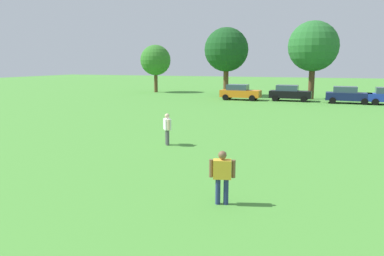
{
  "coord_description": "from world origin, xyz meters",
  "views": [
    {
      "loc": [
        5.09,
        0.46,
        4.06
      ],
      "look_at": [
        1.89,
        8.96,
        2.51
      ],
      "focal_mm": 36.06,
      "sensor_mm": 36.0,
      "label": 1
    }
  ],
  "objects": [
    {
      "name": "tree_far_right",
      "position": [
        2.32,
        45.57,
        5.79
      ],
      "size": [
        5.5,
        5.5,
        8.57
      ],
      "color": "brown",
      "rests_on": "ground"
    },
    {
      "name": "parked_car_black_1",
      "position": [
        0.35,
        42.47,
        0.86
      ],
      "size": [
        4.3,
        2.02,
        1.68
      ],
      "color": "black",
      "rests_on": "ground"
    },
    {
      "name": "adult_bystander",
      "position": [
        2.14,
        10.73,
        0.94
      ],
      "size": [
        0.73,
        0.42,
        1.58
      ],
      "rotation": [
        0.0,
        0.0,
        0.27
      ],
      "color": "navy",
      "rests_on": "ground"
    },
    {
      "name": "tree_far_left",
      "position": [
        -18.41,
        48.65,
        4.34
      ],
      "size": [
        4.13,
        4.13,
        6.43
      ],
      "color": "brown",
      "rests_on": "ground"
    },
    {
      "name": "tree_center",
      "position": [
        -7.7,
        46.06,
        5.55
      ],
      "size": [
        5.28,
        5.28,
        8.22
      ],
      "color": "brown",
      "rests_on": "ground"
    },
    {
      "name": "bystander_near_trees",
      "position": [
        -2.68,
        17.59,
        0.94
      ],
      "size": [
        0.54,
        0.62,
        1.58
      ],
      "rotation": [
        0.0,
        0.0,
        5.37
      ],
      "color": "#4C4C51",
      "rests_on": "ground"
    },
    {
      "name": "ground_plane",
      "position": [
        0.0,
        30.0,
        0.0
      ],
      "size": [
        160.0,
        160.0,
        0.0
      ],
      "primitive_type": "plane",
      "color": "#4C9338"
    },
    {
      "name": "parked_car_orange_0",
      "position": [
        -4.88,
        41.71,
        0.86
      ],
      "size": [
        4.3,
        2.02,
        1.68
      ],
      "color": "orange",
      "rests_on": "ground"
    },
    {
      "name": "parked_car_navy_2",
      "position": [
        6.08,
        42.0,
        0.86
      ],
      "size": [
        4.3,
        2.02,
        1.68
      ],
      "color": "#141E4C",
      "rests_on": "ground"
    }
  ]
}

